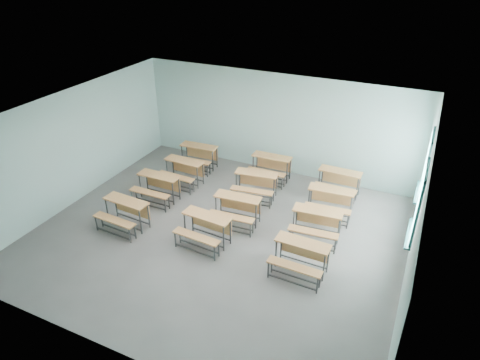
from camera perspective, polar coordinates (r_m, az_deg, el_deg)
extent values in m
cube|color=slate|center=(11.09, -2.83, -7.26)|extent=(9.00, 8.00, 0.02)
cube|color=white|center=(9.55, -3.29, 8.52)|extent=(9.00, 8.00, 0.02)
cube|color=#A8D2CD|center=(13.55, 4.93, 7.48)|extent=(9.00, 0.02, 3.20)
cube|color=#A8D2CD|center=(7.58, -17.68, -13.36)|extent=(9.00, 0.02, 3.20)
cube|color=#A8D2CD|center=(12.78, -21.29, 4.18)|extent=(0.02, 8.00, 3.20)
cube|color=#A8D2CD|center=(9.29, 22.54, -5.67)|extent=(0.02, 8.00, 3.20)
cube|color=#184243|center=(12.05, 22.93, -1.28)|extent=(0.06, 1.20, 0.06)
cube|color=#184243|center=(11.41, 24.39, 5.43)|extent=(0.06, 1.20, 0.06)
cube|color=#184243|center=(11.19, 23.43, 0.80)|extent=(0.06, 0.06, 1.60)
cube|color=#184243|center=(12.23, 23.83, 3.07)|extent=(0.06, 0.06, 1.60)
cube|color=#184243|center=(11.71, 23.64, 1.98)|extent=(0.04, 0.04, 1.48)
cube|color=#184243|center=(11.71, 23.64, 1.98)|extent=(0.04, 1.08, 0.04)
cube|color=#184243|center=(12.08, 22.69, -1.48)|extent=(0.14, 1.28, 0.04)
cube|color=white|center=(11.71, 23.76, 1.96)|extent=(0.01, 1.08, 1.48)
cube|color=#184243|center=(10.32, 22.02, -6.37)|extent=(0.06, 1.20, 0.06)
cube|color=#184243|center=(9.57, 23.69, 1.21)|extent=(0.06, 1.20, 0.06)
cube|color=#184243|center=(9.43, 22.54, -4.39)|extent=(0.06, 0.06, 1.60)
cube|color=#184243|center=(10.43, 23.09, -1.22)|extent=(0.06, 0.06, 1.60)
cube|color=#184243|center=(9.92, 22.83, -2.72)|extent=(0.04, 0.04, 1.48)
cube|color=#184243|center=(9.92, 22.83, -2.72)|extent=(0.04, 1.08, 0.04)
cube|color=#184243|center=(10.35, 21.74, -6.60)|extent=(0.14, 1.28, 0.04)
cube|color=white|center=(9.92, 22.97, -2.75)|extent=(0.01, 1.08, 1.48)
cube|color=#BE7F44|center=(11.39, -14.98, -2.70)|extent=(1.25, 0.48, 0.04)
cube|color=#BE7F44|center=(11.66, -14.17, -3.58)|extent=(1.16, 0.09, 0.42)
cylinder|color=#393C3E|center=(11.85, -17.28, -3.93)|extent=(0.04, 0.04, 0.72)
cylinder|color=#393C3E|center=(11.16, -13.14, -5.51)|extent=(0.04, 0.04, 0.72)
cylinder|color=#393C3E|center=(12.03, -16.22, -3.20)|extent=(0.04, 0.04, 0.72)
cylinder|color=#393C3E|center=(11.36, -12.08, -4.71)|extent=(0.04, 0.04, 0.72)
cube|color=#393C3E|center=(11.64, -15.11, -5.77)|extent=(1.12, 0.10, 0.03)
cube|color=#393C3E|center=(11.83, -14.06, -5.00)|extent=(1.12, 0.10, 0.03)
cube|color=#BE7F44|center=(11.26, -16.43, -5.15)|extent=(1.24, 0.33, 0.04)
cylinder|color=#393C3E|center=(11.69, -18.60, -5.51)|extent=(0.04, 0.04, 0.42)
cylinder|color=#393C3E|center=(11.00, -14.47, -7.22)|extent=(0.04, 0.04, 0.42)
cylinder|color=#393C3E|center=(11.80, -17.94, -5.06)|extent=(0.04, 0.04, 0.42)
cylinder|color=#393C3E|center=(11.11, -13.81, -6.72)|extent=(0.04, 0.04, 0.42)
cube|color=#393C3E|center=(11.41, -16.51, -6.88)|extent=(1.12, 0.10, 0.03)
cube|color=#393C3E|center=(11.52, -15.86, -6.40)|extent=(1.12, 0.10, 0.03)
cube|color=#BE7F44|center=(10.45, -4.44, -4.79)|extent=(1.25, 0.49, 0.04)
cube|color=#BE7F44|center=(10.76, -3.83, -5.68)|extent=(1.16, 0.09, 0.42)
cylinder|color=#393C3E|center=(10.83, -7.35, -6.07)|extent=(0.04, 0.04, 0.72)
cylinder|color=#393C3E|center=(10.31, -2.20, -7.84)|extent=(0.04, 0.04, 0.72)
cylinder|color=#393C3E|center=(11.05, -6.37, -5.23)|extent=(0.04, 0.04, 0.72)
cylinder|color=#393C3E|center=(10.54, -1.29, -6.91)|extent=(0.04, 0.04, 0.72)
cube|color=#393C3E|center=(10.71, -4.78, -8.07)|extent=(1.12, 0.10, 0.03)
cube|color=#393C3E|center=(10.93, -3.85, -7.18)|extent=(1.12, 0.10, 0.03)
cube|color=#BE7F44|center=(10.30, -5.86, -7.51)|extent=(1.24, 0.33, 0.04)
cylinder|color=#393C3E|center=(10.65, -8.62, -7.87)|extent=(0.04, 0.04, 0.42)
cylinder|color=#393C3E|center=(10.12, -3.42, -9.78)|extent=(0.04, 0.04, 0.42)
cylinder|color=#393C3E|center=(10.77, -8.01, -7.34)|extent=(0.04, 0.04, 0.42)
cylinder|color=#393C3E|center=(10.25, -2.85, -9.19)|extent=(0.04, 0.04, 0.42)
cube|color=#393C3E|center=(10.45, -6.06, -9.37)|extent=(1.12, 0.10, 0.03)
cube|color=#393C3E|center=(10.58, -5.46, -8.81)|extent=(1.12, 0.10, 0.03)
cube|color=#BE7F44|center=(9.65, 8.39, -8.31)|extent=(1.24, 0.44, 0.04)
cube|color=#BE7F44|center=(9.98, 8.62, -9.13)|extent=(1.16, 0.05, 0.42)
cylinder|color=#393C3E|center=(9.90, 4.80, -9.76)|extent=(0.04, 0.04, 0.72)
cylinder|color=#393C3E|center=(9.65, 11.10, -11.48)|extent=(0.04, 0.04, 0.72)
cylinder|color=#393C3E|center=(10.14, 5.51, -8.71)|extent=(0.04, 0.04, 0.72)
cylinder|color=#393C3E|center=(9.90, 11.66, -10.36)|extent=(0.04, 0.04, 0.72)
cube|color=#393C3E|center=(9.93, 7.80, -11.78)|extent=(1.12, 0.06, 0.03)
cube|color=#393C3E|center=(10.17, 8.43, -10.69)|extent=(1.12, 0.06, 0.03)
cube|color=#BE7F44|center=(9.47, 7.26, -11.40)|extent=(1.23, 0.29, 0.04)
cylinder|color=#393C3E|center=(9.69, 3.79, -11.87)|extent=(0.04, 0.04, 0.42)
cylinder|color=#393C3E|center=(9.44, 10.25, -13.71)|extent=(0.04, 0.04, 0.42)
cylinder|color=#393C3E|center=(9.83, 4.25, -11.20)|extent=(0.04, 0.04, 0.42)
cylinder|color=#393C3E|center=(9.58, 10.61, -12.98)|extent=(0.04, 0.04, 0.42)
cube|color=#393C3E|center=(9.63, 6.92, -13.37)|extent=(1.12, 0.06, 0.03)
cube|color=#393C3E|center=(9.77, 7.33, -12.67)|extent=(1.12, 0.06, 0.03)
cube|color=#BE7F44|center=(12.41, -10.82, 0.58)|extent=(1.23, 0.42, 0.04)
cube|color=#BE7F44|center=(12.69, -10.22, -0.29)|extent=(1.16, 0.03, 0.42)
cylinder|color=#393C3E|center=(12.79, -13.15, -0.75)|extent=(0.04, 0.04, 0.72)
cylinder|color=#393C3E|center=(12.19, -8.91, -1.86)|extent=(0.04, 0.04, 0.72)
cylinder|color=#393C3E|center=(13.01, -12.30, -0.10)|extent=(0.04, 0.04, 0.72)
cylinder|color=#393C3E|center=(12.42, -8.11, -1.16)|extent=(0.04, 0.04, 0.72)
cube|color=#393C3E|center=(12.61, -10.97, -2.31)|extent=(1.12, 0.04, 0.03)
cube|color=#393C3E|center=(12.84, -10.15, -1.63)|extent=(1.12, 0.04, 0.03)
cube|color=#BE7F44|center=(12.22, -11.98, -1.67)|extent=(1.23, 0.26, 0.04)
cylinder|color=#393C3E|center=(12.58, -14.21, -2.21)|extent=(0.04, 0.04, 0.42)
cylinder|color=#393C3E|center=(11.98, -9.95, -3.41)|extent=(0.04, 0.04, 0.42)
cylinder|color=#393C3E|center=(12.71, -13.68, -1.80)|extent=(0.04, 0.04, 0.42)
cylinder|color=#393C3E|center=(12.11, -9.44, -2.97)|extent=(0.04, 0.04, 0.42)
cube|color=#393C3E|center=(12.34, -12.07, -3.31)|extent=(1.12, 0.04, 0.03)
cube|color=#393C3E|center=(12.47, -11.56, -2.89)|extent=(1.12, 0.04, 0.03)
cube|color=#BE7F44|center=(11.17, -0.30, -2.28)|extent=(1.25, 0.50, 0.04)
cube|color=#BE7F44|center=(11.48, 0.04, -3.15)|extent=(1.16, 0.11, 0.42)
cylinder|color=#393C3E|center=(11.43, -3.22, -3.80)|extent=(0.04, 0.04, 0.72)
cylinder|color=#393C3E|center=(11.08, 2.13, -4.91)|extent=(0.04, 0.04, 0.72)
cylinder|color=#393C3E|center=(11.68, -2.58, -2.99)|extent=(0.04, 0.04, 0.72)
cylinder|color=#393C3E|center=(11.34, 2.66, -4.05)|extent=(0.04, 0.04, 0.72)
cube|color=#393C3E|center=(11.39, -0.58, -5.45)|extent=(1.12, 0.12, 0.03)
cube|color=#393C3E|center=(11.64, 0.00, -4.60)|extent=(1.12, 0.12, 0.03)
cube|color=#BE7F44|center=(10.95, -1.21, -4.89)|extent=(1.24, 0.35, 0.04)
cylinder|color=#393C3E|center=(11.19, -4.07, -5.54)|extent=(0.04, 0.04, 0.42)
cylinder|color=#393C3E|center=(10.84, 1.38, -6.75)|extent=(0.04, 0.04, 0.42)
cylinder|color=#393C3E|center=(11.33, -3.67, -5.03)|extent=(0.04, 0.04, 0.42)
cylinder|color=#393C3E|center=(10.99, 1.72, -6.19)|extent=(0.04, 0.04, 0.42)
cube|color=#393C3E|center=(11.08, -1.38, -6.69)|extent=(1.12, 0.12, 0.03)
cube|color=#393C3E|center=(11.22, -1.01, -6.15)|extent=(1.12, 0.12, 0.03)
cube|color=#BE7F44|center=(10.77, 10.38, -4.09)|extent=(1.26, 0.51, 0.04)
cube|color=#BE7F44|center=(11.10, 10.43, -4.94)|extent=(1.16, 0.12, 0.42)
cylinder|color=#393C3E|center=(10.93, 7.15, -5.69)|extent=(0.04, 0.04, 0.72)
cylinder|color=#393C3E|center=(10.80, 12.97, -6.76)|extent=(0.04, 0.04, 0.72)
cylinder|color=#393C3E|center=(11.20, 7.55, -4.80)|extent=(0.04, 0.04, 0.72)
cylinder|color=#393C3E|center=(11.07, 13.23, -5.82)|extent=(0.04, 0.04, 0.72)
cube|color=#393C3E|center=(11.00, 9.92, -7.34)|extent=(1.12, 0.13, 0.03)
cube|color=#393C3E|center=(11.27, 10.25, -6.41)|extent=(1.12, 0.13, 0.03)
cube|color=#BE7F44|center=(10.54, 9.72, -6.85)|extent=(1.24, 0.36, 0.04)
cylinder|color=#393C3E|center=(10.68, 6.55, -7.58)|extent=(0.04, 0.04, 0.42)
cylinder|color=#393C3E|center=(10.55, 12.53, -8.70)|extent=(0.04, 0.04, 0.42)
cylinder|color=#393C3E|center=(10.83, 6.81, -7.00)|extent=(0.04, 0.04, 0.42)
cylinder|color=#393C3E|center=(10.70, 12.69, -8.10)|extent=(0.04, 0.04, 0.42)
cube|color=#393C3E|center=(10.68, 9.46, -8.71)|extent=(1.12, 0.13, 0.03)
cube|color=#393C3E|center=(10.83, 9.67, -8.11)|extent=(1.12, 0.13, 0.03)
cube|color=#BE7F44|center=(13.14, -7.46, 2.55)|extent=(1.24, 0.46, 0.04)
cube|color=#BE7F44|center=(13.42, -6.92, 1.67)|extent=(1.16, 0.07, 0.42)
cylinder|color=#393C3E|center=(13.50, -9.71, 1.29)|extent=(0.04, 0.04, 0.72)
cylinder|color=#393C3E|center=(12.91, -5.70, 0.23)|extent=(0.04, 0.04, 0.72)
cylinder|color=#393C3E|center=(13.73, -8.91, 1.86)|extent=(0.04, 0.04, 0.72)
cylinder|color=#393C3E|center=(13.15, -4.93, 0.84)|extent=(0.04, 0.04, 0.72)
cube|color=#393C3E|center=(13.32, -7.68, -0.21)|extent=(1.12, 0.08, 0.03)
cube|color=#393C3E|center=(13.55, -6.90, 0.38)|extent=(1.12, 0.08, 0.03)
cube|color=#BE7F44|center=(12.93, -8.59, 0.48)|extent=(1.24, 0.31, 0.04)
cylinder|color=#393C3E|center=(13.28, -10.73, -0.04)|extent=(0.04, 0.04, 0.42)
cylinder|color=#393C3E|center=(12.68, -6.70, -1.18)|extent=(0.04, 0.04, 0.42)
cylinder|color=#393C3E|center=(13.41, -10.24, 0.32)|extent=(0.04, 0.04, 0.42)
cylinder|color=#393C3E|center=(12.82, -6.22, -0.79)|extent=(0.04, 0.04, 0.42)
cube|color=#393C3E|center=(13.04, -8.72, -1.09)|extent=(1.12, 0.08, 0.03)
cube|color=#393C3E|center=(13.17, -8.23, -0.72)|extent=(1.12, 0.08, 0.03)
cube|color=#BE7F44|center=(12.32, 2.22, 0.90)|extent=(1.27, 0.57, 0.04)
cube|color=#BE7F44|center=(12.63, 2.42, 0.04)|extent=(1.16, 0.18, 0.42)
cylinder|color=#393C3E|center=(12.51, -0.49, -0.62)|extent=(0.04, 0.04, 0.72)
cylinder|color=#393C3E|center=(12.26, 4.52, -1.39)|extent=(0.04, 0.04, 0.72)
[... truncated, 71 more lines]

